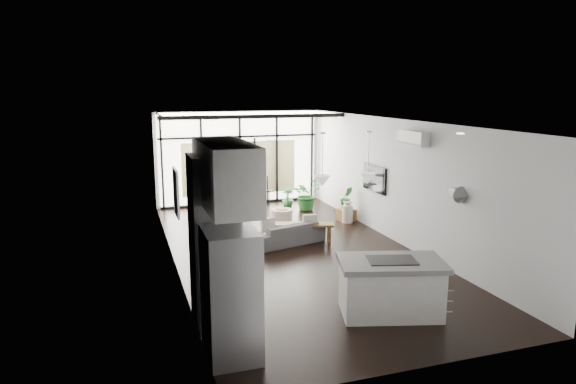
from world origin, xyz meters
TOP-DOWN VIEW (x-y plane):
  - floor at (0.00, 0.00)m, footprint 5.00×10.00m
  - ceiling at (0.00, 0.00)m, footprint 5.00×10.00m
  - wall_left at (-2.50, 0.00)m, footprint 0.02×10.00m
  - wall_right at (2.50, 0.00)m, footprint 0.02×10.00m
  - wall_back at (0.00, 5.00)m, footprint 5.00×0.02m
  - wall_front at (0.00, -5.00)m, footprint 5.00×0.02m
  - glazing at (0.00, 4.88)m, footprint 5.00×0.20m
  - skylight at (0.00, 4.00)m, footprint 4.70×1.90m
  - neighbour_building at (0.00, 4.95)m, footprint 3.50×0.02m
  - island at (0.43, -3.46)m, footprint 1.80×1.35m
  - cooktop at (0.43, -3.46)m, footprint 0.84×0.67m
  - fridge at (-2.18, -3.95)m, footprint 0.67×0.83m
  - appliance_column at (-2.21, -3.05)m, footprint 0.66×0.69m
  - upper_cabinets at (-2.12, -3.50)m, footprint 0.62×1.75m
  - pendant_left at (-0.40, -2.65)m, footprint 0.26×0.26m
  - pendant_right at (0.40, -2.65)m, footprint 0.26×0.26m
  - sofa at (0.08, 0.56)m, footprint 1.75×0.91m
  - console_bench at (0.48, 0.58)m, footprint 1.38×0.74m
  - pouf at (0.40, 2.05)m, footprint 0.68×0.68m
  - crate at (2.20, 2.03)m, footprint 0.46×0.46m
  - plant_tall at (1.63, 3.53)m, footprint 1.14×1.18m
  - plant_med at (1.18, 3.90)m, footprint 0.54×0.68m
  - plant_crate at (2.20, 2.03)m, footprint 0.38×0.64m
  - milk_can at (2.15, 1.85)m, footprint 0.32×0.32m
  - bistro_set at (0.18, 4.54)m, footprint 1.52×0.83m
  - tv at (2.46, 1.00)m, footprint 0.05×1.10m
  - ac_unit at (2.38, -0.80)m, footprint 0.22×0.90m
  - framed_art at (-2.47, -0.50)m, footprint 0.04×0.70m

SIDE VIEW (x-z plane):
  - floor at x=0.00m, z-range 0.00..0.00m
  - crate at x=2.20m, z-range 0.00..0.31m
  - plant_med at x=1.18m, z-range 0.00..0.33m
  - console_bench at x=0.48m, z-range 0.00..0.43m
  - pouf at x=0.40m, z-range 0.00..0.44m
  - milk_can at x=2.15m, z-range 0.00..0.56m
  - sofa at x=0.08m, z-range 0.00..0.66m
  - bistro_set at x=0.18m, z-range 0.00..0.69m
  - plant_tall at x=1.63m, z-range 0.00..0.72m
  - island at x=0.43m, z-range 0.00..0.88m
  - plant_crate at x=2.20m, z-range 0.31..0.59m
  - fridge at x=-2.18m, z-range 0.00..1.72m
  - cooktop at x=0.43m, z-range 0.88..0.89m
  - neighbour_building at x=0.00m, z-range 0.30..1.90m
  - appliance_column at x=-2.21m, z-range 0.00..2.56m
  - tv at x=2.46m, z-range 0.98..1.62m
  - wall_left at x=-2.50m, z-range 0.00..2.80m
  - wall_right at x=2.50m, z-range 0.00..2.80m
  - wall_back at x=0.00m, z-range 0.00..2.80m
  - wall_front at x=0.00m, z-range 0.00..2.80m
  - glazing at x=0.00m, z-range 0.00..2.80m
  - framed_art at x=-2.47m, z-range 1.10..2.00m
  - pendant_left at x=-0.40m, z-range 1.93..2.11m
  - pendant_right at x=0.40m, z-range 1.93..2.11m
  - upper_cabinets at x=-2.12m, z-range 1.92..2.78m
  - ac_unit at x=2.38m, z-range 2.30..2.60m
  - skylight at x=0.00m, z-range 2.74..2.80m
  - ceiling at x=0.00m, z-range 2.80..2.80m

